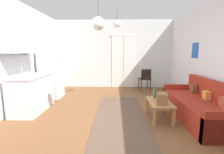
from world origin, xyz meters
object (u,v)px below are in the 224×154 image
at_px(couch, 200,106).
at_px(coffee_table, 159,104).
at_px(handbag, 162,98).
at_px(pendant_lamp_far, 117,24).
at_px(pendant_lamp_near, 98,24).
at_px(accent_chair, 145,78).
at_px(refrigerator, 51,71).
at_px(bamboo_vase, 155,94).

xyz_separation_m(couch, coffee_table, (-0.94, -0.06, 0.07)).
distance_m(handbag, pendant_lamp_far, 2.61).
relative_size(pendant_lamp_near, pendant_lamp_far, 1.51).
bearing_deg(pendant_lamp_near, couch, 6.18).
xyz_separation_m(coffee_table, accent_chair, (0.16, 2.67, 0.14)).
xyz_separation_m(refrigerator, pendant_lamp_near, (1.76, -1.85, 1.18)).
bearing_deg(handbag, couch, 13.38).
xyz_separation_m(handbag, pendant_lamp_far, (-0.95, 1.63, 1.80)).
xyz_separation_m(bamboo_vase, pendant_lamp_far, (-0.90, 1.21, 1.81)).
xyz_separation_m(couch, refrigerator, (-4.03, 1.61, 0.59)).
xyz_separation_m(couch, pendant_lamp_far, (-1.89, 1.41, 2.05)).
bearing_deg(bamboo_vase, refrigerator, 155.08).
height_order(bamboo_vase, pendant_lamp_far, pendant_lamp_far).
height_order(accent_chair, pendant_lamp_far, pendant_lamp_far).
distance_m(bamboo_vase, pendant_lamp_far, 2.35).
relative_size(couch, pendant_lamp_near, 2.45).
relative_size(handbag, pendant_lamp_near, 0.39).
relative_size(bamboo_vase, pendant_lamp_near, 0.49).
distance_m(couch, coffee_table, 0.94).
relative_size(bamboo_vase, accent_chair, 0.51).
bearing_deg(pendant_lamp_near, refrigerator, 133.60).
bearing_deg(refrigerator, handbag, -30.58).
relative_size(coffee_table, pendant_lamp_near, 0.96).
bearing_deg(pendant_lamp_near, coffee_table, 8.16).
distance_m(coffee_table, handbag, 0.25).
bearing_deg(couch, coffee_table, -176.64).
distance_m(couch, refrigerator, 4.38).
bearing_deg(refrigerator, accent_chair, 17.24).
distance_m(refrigerator, pendant_lamp_far, 2.60).
bearing_deg(accent_chair, refrigerator, 8.91).
distance_m(coffee_table, pendant_lamp_far, 2.63).
relative_size(bamboo_vase, pendant_lamp_far, 0.73).
xyz_separation_m(handbag, pendant_lamp_near, (-1.33, -0.02, 1.52)).
relative_size(couch, accent_chair, 2.57).
relative_size(couch, refrigerator, 1.26).
distance_m(accent_chair, pendant_lamp_far, 2.46).
distance_m(handbag, pendant_lamp_near, 2.02).
xyz_separation_m(bamboo_vase, handbag, (0.05, -0.42, 0.01)).
bearing_deg(pendant_lamp_far, accent_chair, 47.51).
relative_size(couch, pendant_lamp_far, 3.69).
height_order(coffee_table, handbag, handbag).
bearing_deg(accent_chair, pendant_lamp_far, 39.17).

